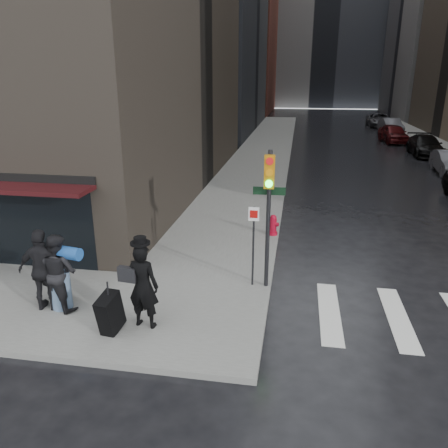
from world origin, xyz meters
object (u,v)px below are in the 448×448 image
Objects in this scene: man_greycoat at (44,270)px; parked_car_6 at (379,120)px; parked_car_4 at (393,133)px; man_jeans at (59,272)px; traffic_light at (267,202)px; parked_car_3 at (425,146)px; parked_car_5 at (391,126)px; man_overcoat at (136,290)px; fire_hydrant at (273,226)px.

parked_car_6 is (14.60, 44.00, -0.43)m from man_greycoat.
man_greycoat is at bearing -118.53° from parked_car_4.
man_jeans is at bearing -167.06° from man_greycoat.
man_greycoat is at bearing -159.94° from traffic_light.
parked_car_4 is 12.69m from parked_car_6.
traffic_light reaches higher than parked_car_3.
parked_car_3 is 1.07× the size of parked_car_5.
man_greycoat is at bearing -2.32° from man_overcoat.
parked_car_4 reaches higher than parked_car_5.
man_overcoat is 1.15× the size of man_jeans.
man_jeans is 46.15m from parked_car_6.
man_overcoat is 3.86m from traffic_light.
parked_car_4 is at bearing -120.67° from man_greycoat.
parked_car_3 is 6.41m from parked_car_4.
traffic_light is at bearing -137.26° from man_jeans.
parked_car_4 reaches higher than parked_car_6.
traffic_light is at bearing -130.13° from man_overcoat.
man_overcoat is 46.04m from parked_car_6.
parked_car_3 is 0.93× the size of parked_car_6.
parked_car_6 is (-0.09, 6.33, -0.02)m from parked_car_5.
parked_car_4 is 6.40m from parked_car_5.
traffic_light is 0.81× the size of parked_car_4.
man_jeans is at bearing -114.99° from parked_car_5.
fire_hydrant is at bearing -111.05° from parked_car_5.
parked_car_5 is 0.86× the size of parked_car_6.
man_greycoat is at bearing -115.34° from parked_car_5.
traffic_light is at bearing -111.53° from parked_car_3.
parked_car_5 is at bearing 91.78° from parked_car_3.
parked_car_6 reaches higher than parked_car_3.
fire_hydrant is 0.16× the size of parked_car_5.
parked_car_6 is at bearing -87.08° from man_jeans.
parked_car_3 reaches higher than fire_hydrant.
man_overcoat is 0.59× the size of traffic_light.
parked_car_6 is (9.57, 37.90, 0.25)m from fire_hydrant.
traffic_light is 30.63m from parked_car_4.
parked_car_3 is (14.47, 24.89, -0.39)m from man_jeans.
parked_car_5 is (14.38, 37.55, -0.35)m from man_jeans.
man_overcoat is 33.71m from parked_car_4.
man_greycoat is 0.38× the size of parked_car_6.
parked_car_5 is (9.66, 31.57, 0.27)m from fire_hydrant.
man_greycoat reaches higher than man_jeans.
man_greycoat is 0.55× the size of traffic_light.
man_overcoat reaches higher than parked_car_3.
man_overcoat is 0.41× the size of parked_car_6.
traffic_light is at bearing -89.49° from fire_hydrant.
man_overcoat is at bearing -139.01° from traffic_light.
man_jeans reaches higher than parked_car_5.
traffic_light is (5.07, 2.01, 1.34)m from man_greycoat.
man_overcoat is at bearing -114.55° from parked_car_3.
parked_car_6 is (12.17, 44.41, -0.33)m from man_overcoat.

